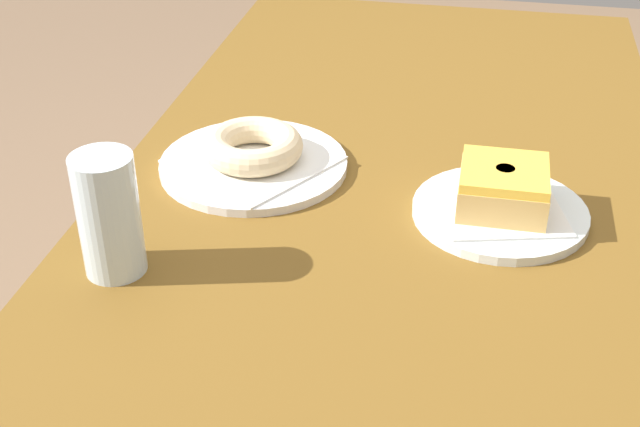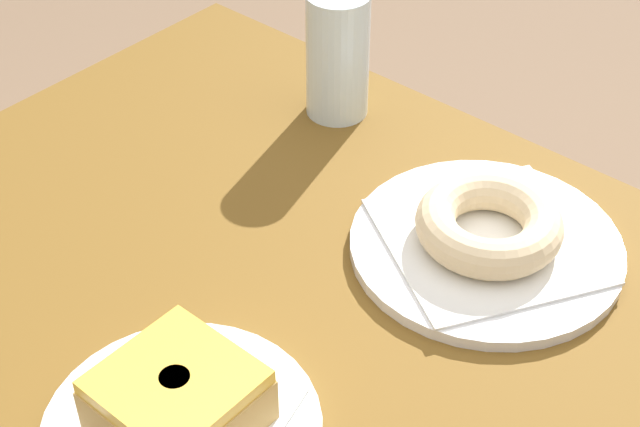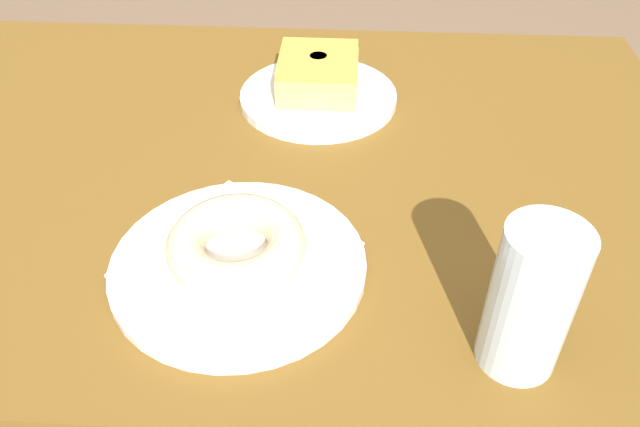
% 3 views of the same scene
% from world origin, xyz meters
% --- Properties ---
extents(napkin_glazed_square, '(0.16, 0.16, 0.00)m').
position_xyz_m(napkin_glazed_square, '(-0.14, -0.13, 0.77)').
color(napkin_glazed_square, white).
rests_on(napkin_glazed_square, plate_glazed_square).
extents(donut_glazed_square, '(0.10, 0.10, 0.05)m').
position_xyz_m(donut_glazed_square, '(-0.14, -0.13, 0.79)').
color(donut_glazed_square, tan).
rests_on(donut_glazed_square, napkin_glazed_square).
extents(plate_sugar_ring, '(0.24, 0.24, 0.01)m').
position_xyz_m(plate_sugar_ring, '(-0.09, 0.18, 0.76)').
color(plate_sugar_ring, white).
rests_on(plate_sugar_ring, table).
extents(napkin_sugar_ring, '(0.23, 0.23, 0.00)m').
position_xyz_m(napkin_sugar_ring, '(-0.09, 0.18, 0.77)').
color(napkin_sugar_ring, white).
rests_on(napkin_sugar_ring, plate_sugar_ring).
extents(donut_sugar_ring, '(0.13, 0.13, 0.03)m').
position_xyz_m(donut_sugar_ring, '(-0.09, 0.18, 0.79)').
color(donut_sugar_ring, beige).
rests_on(donut_sugar_ring, napkin_sugar_ring).
extents(water_glass, '(0.06, 0.06, 0.13)m').
position_xyz_m(water_glass, '(-0.33, 0.26, 0.82)').
color(water_glass, silver).
rests_on(water_glass, table).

